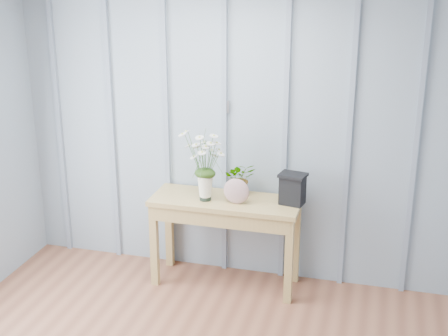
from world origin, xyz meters
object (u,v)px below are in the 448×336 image
(daisy_vase, at_px, (205,156))
(sideboard, at_px, (226,212))
(felt_disc_vessel, at_px, (236,191))
(carved_box, at_px, (293,189))

(daisy_vase, bearing_deg, sideboard, 21.33)
(sideboard, distance_m, felt_disc_vessel, 0.25)
(daisy_vase, bearing_deg, carved_box, 8.23)
(felt_disc_vessel, bearing_deg, daisy_vase, 178.45)
(sideboard, xyz_separation_m, daisy_vase, (-0.15, -0.06, 0.48))
(sideboard, bearing_deg, felt_disc_vessel, -33.82)
(daisy_vase, height_order, carved_box, daisy_vase)
(daisy_vase, height_order, felt_disc_vessel, daisy_vase)
(sideboard, xyz_separation_m, felt_disc_vessel, (0.11, -0.07, 0.22))
(felt_disc_vessel, distance_m, carved_box, 0.44)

